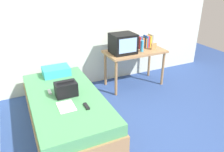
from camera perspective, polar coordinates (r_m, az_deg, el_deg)
ground_plane at (r=3.25m, az=10.74°, el=-14.84°), size 8.00×8.00×0.00m
wall_back at (r=4.34m, az=-3.63°, el=14.73°), size 5.20×0.10×2.60m
bed at (r=3.34m, az=-11.68°, el=-8.62°), size 1.00×2.00×0.49m
desk at (r=4.31m, az=5.91°, el=5.41°), size 1.16×0.60×0.73m
tv at (r=4.08m, az=2.84°, el=8.41°), size 0.44×0.39×0.36m
water_bottle at (r=4.20m, az=7.76°, el=7.70°), size 0.06×0.06×0.22m
book_row at (r=4.49m, az=8.47°, el=8.79°), size 0.31×0.17×0.25m
picture_frame at (r=4.38m, az=10.75°, el=7.56°), size 0.11×0.02×0.13m
pillow at (r=3.87m, az=-14.24°, el=1.27°), size 0.44×0.32×0.14m
handbag at (r=3.16m, az=-11.80°, el=-3.31°), size 0.30×0.20×0.22m
magazine at (r=2.94m, az=-11.77°, el=-7.72°), size 0.21×0.29×0.01m
remote_dark at (r=2.89m, az=-6.61°, el=-7.76°), size 0.04×0.16×0.02m
remote_silver at (r=3.34m, az=-15.85°, el=-3.95°), size 0.04×0.14×0.02m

